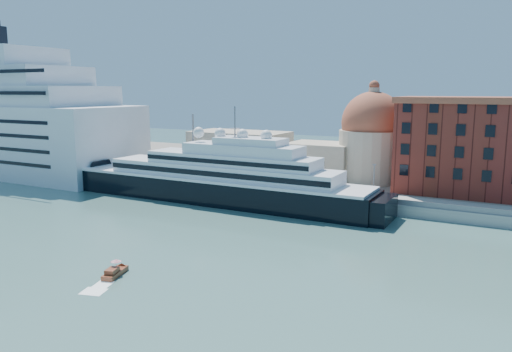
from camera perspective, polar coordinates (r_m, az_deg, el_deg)
The scene contains 10 objects.
ground at distance 100.49m, azimuth -8.60°, elevation -5.81°, with size 400.00×400.00×0.00m, color #38625D.
quay at distance 128.21m, azimuth 0.51°, elevation -1.71°, with size 180.00×10.00×2.50m, color gray.
land at distance 165.07m, azimuth 7.15°, elevation 0.73°, with size 260.00×72.00×2.00m, color slate.
quay_fence at distance 123.96m, azimuth -0.45°, elevation -1.24°, with size 180.00×0.10×1.20m, color slate.
superyacht at distance 123.14m, azimuth -5.84°, elevation -0.62°, with size 90.42×12.54×27.02m.
service_barge at distance 156.06m, azimuth -20.82°, elevation -0.42°, with size 14.03×7.31×3.01m.
water_taxi at distance 77.11m, azimuth -15.86°, elevation -10.51°, with size 3.11×5.48×2.47m.
warehouse at distance 130.01m, azimuth 25.30°, elevation 3.10°, with size 43.00×19.00×23.25m.
church at distance 145.48m, azimuth 7.12°, elevation 3.45°, with size 66.00×18.00×25.50m.
lamp_posts at distance 131.64m, azimuth -4.72°, elevation 2.35°, with size 120.80×2.40×18.00m.
Camera 1 is at (58.45, -77.18, 26.91)m, focal length 35.00 mm.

